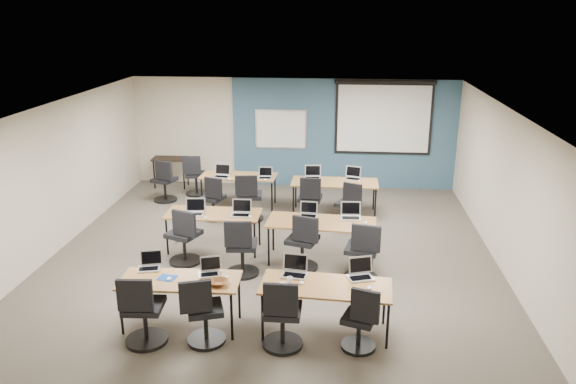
# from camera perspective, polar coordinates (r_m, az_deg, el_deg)

# --- Properties ---
(floor) EXTENTS (8.00, 9.00, 0.02)m
(floor) POSITION_cam_1_polar(r_m,az_deg,el_deg) (10.20, -1.68, -6.79)
(floor) COLOR #6B6354
(floor) RESTS_ON ground
(ceiling) EXTENTS (8.00, 9.00, 0.02)m
(ceiling) POSITION_cam_1_polar(r_m,az_deg,el_deg) (9.38, -1.83, 8.34)
(ceiling) COLOR white
(ceiling) RESTS_ON ground
(wall_back) EXTENTS (8.00, 0.04, 2.70)m
(wall_back) POSITION_cam_1_polar(r_m,az_deg,el_deg) (14.04, 0.52, 6.02)
(wall_back) COLOR beige
(wall_back) RESTS_ON ground
(wall_front) EXTENTS (8.00, 0.04, 2.70)m
(wall_front) POSITION_cam_1_polar(r_m,az_deg,el_deg) (5.65, -7.53, -13.48)
(wall_front) COLOR beige
(wall_front) RESTS_ON ground
(wall_left) EXTENTS (0.04, 9.00, 2.70)m
(wall_left) POSITION_cam_1_polar(r_m,az_deg,el_deg) (10.93, -23.04, 1.02)
(wall_left) COLOR beige
(wall_left) RESTS_ON ground
(wall_right) EXTENTS (0.04, 9.00, 2.70)m
(wall_right) POSITION_cam_1_polar(r_m,az_deg,el_deg) (10.04, 21.53, -0.22)
(wall_right) COLOR beige
(wall_right) RESTS_ON ground
(blue_accent_panel) EXTENTS (5.50, 0.04, 2.70)m
(blue_accent_panel) POSITION_cam_1_polar(r_m,az_deg,el_deg) (13.96, 5.66, 5.86)
(blue_accent_panel) COLOR #3D5977
(blue_accent_panel) RESTS_ON wall_back
(whiteboard) EXTENTS (1.28, 0.03, 0.98)m
(whiteboard) POSITION_cam_1_polar(r_m,az_deg,el_deg) (13.97, -0.74, 6.38)
(whiteboard) COLOR silver
(whiteboard) RESTS_ON wall_back
(projector_screen) EXTENTS (2.40, 0.10, 1.82)m
(projector_screen) POSITION_cam_1_polar(r_m,az_deg,el_deg) (13.83, 9.70, 7.85)
(projector_screen) COLOR black
(projector_screen) RESTS_ON wall_back
(training_table_front_left) EXTENTS (1.66, 0.69, 0.73)m
(training_table_front_left) POSITION_cam_1_polar(r_m,az_deg,el_deg) (8.01, -10.90, -9.03)
(training_table_front_left) COLOR brown
(training_table_front_left) RESTS_ON floor
(training_table_front_right) EXTENTS (1.78, 0.74, 0.73)m
(training_table_front_right) POSITION_cam_1_polar(r_m,az_deg,el_deg) (7.74, 3.85, -9.73)
(training_table_front_right) COLOR #A96237
(training_table_front_right) RESTS_ON floor
(training_table_mid_left) EXTENTS (1.73, 0.72, 0.73)m
(training_table_mid_left) POSITION_cam_1_polar(r_m,az_deg,el_deg) (10.40, -7.59, -2.37)
(training_table_mid_left) COLOR brown
(training_table_mid_left) RESTS_ON floor
(training_table_mid_right) EXTENTS (1.91, 0.80, 0.73)m
(training_table_mid_right) POSITION_cam_1_polar(r_m,az_deg,el_deg) (9.91, 3.40, -3.25)
(training_table_mid_right) COLOR #9F793F
(training_table_mid_right) RESTS_ON floor
(training_table_back_left) EXTENTS (1.70, 0.71, 0.73)m
(training_table_back_left) POSITION_cam_1_polar(r_m,az_deg,el_deg) (12.66, -5.04, 1.48)
(training_table_back_left) COLOR #A97944
(training_table_back_left) RESTS_ON floor
(training_table_back_right) EXTENTS (1.86, 0.78, 0.73)m
(training_table_back_right) POSITION_cam_1_polar(r_m,az_deg,el_deg) (12.19, 4.77, 0.85)
(training_table_back_right) COLOR #95612E
(training_table_back_right) RESTS_ON floor
(laptop_0) EXTENTS (0.31, 0.27, 0.24)m
(laptop_0) POSITION_cam_1_polar(r_m,az_deg,el_deg) (8.39, -13.85, -7.14)
(laptop_0) COLOR #ADADB1
(laptop_0) RESTS_ON training_table_front_left
(mouse_0) EXTENTS (0.06, 0.10, 0.03)m
(mouse_0) POSITION_cam_1_polar(r_m,az_deg,el_deg) (8.02, -11.99, -8.60)
(mouse_0) COLOR white
(mouse_0) RESTS_ON training_table_front_left
(task_chair_0) EXTENTS (0.57, 0.57, 1.04)m
(task_chair_0) POSITION_cam_1_polar(r_m,az_deg,el_deg) (7.84, -14.53, -12.03)
(task_chair_0) COLOR black
(task_chair_0) RESTS_ON floor
(laptop_1) EXTENTS (0.30, 0.25, 0.23)m
(laptop_1) POSITION_cam_1_polar(r_m,az_deg,el_deg) (8.06, -7.97, -7.85)
(laptop_1) COLOR silver
(laptop_1) RESTS_ON training_table_front_left
(mouse_1) EXTENTS (0.07, 0.10, 0.04)m
(mouse_1) POSITION_cam_1_polar(r_m,az_deg,el_deg) (7.92, -6.30, -8.65)
(mouse_1) COLOR white
(mouse_1) RESTS_ON training_table_front_left
(task_chair_1) EXTENTS (0.54, 0.52, 1.00)m
(task_chair_1) POSITION_cam_1_polar(r_m,az_deg,el_deg) (7.70, -8.61, -12.38)
(task_chair_1) COLOR black
(task_chair_1) RESTS_ON floor
(laptop_2) EXTENTS (0.35, 0.30, 0.27)m
(laptop_2) POSITION_cam_1_polar(r_m,az_deg,el_deg) (7.97, 0.69, -7.92)
(laptop_2) COLOR silver
(laptop_2) RESTS_ON training_table_front_right
(mouse_2) EXTENTS (0.09, 0.12, 0.04)m
(mouse_2) POSITION_cam_1_polar(r_m,az_deg,el_deg) (7.74, 1.40, -9.20)
(mouse_2) COLOR white
(mouse_2) RESTS_ON training_table_front_right
(task_chair_2) EXTENTS (0.55, 0.55, 1.03)m
(task_chair_2) POSITION_cam_1_polar(r_m,az_deg,el_deg) (7.53, -0.60, -12.81)
(task_chair_2) COLOR black
(task_chair_2) RESTS_ON floor
(laptop_3) EXTENTS (0.35, 0.29, 0.26)m
(laptop_3) POSITION_cam_1_polar(r_m,az_deg,el_deg) (7.96, 7.38, -8.13)
(laptop_3) COLOR #AFAFB6
(laptop_3) RESTS_ON training_table_front_right
(mouse_3) EXTENTS (0.08, 0.11, 0.03)m
(mouse_3) POSITION_cam_1_polar(r_m,az_deg,el_deg) (7.69, 8.24, -9.60)
(mouse_3) COLOR white
(mouse_3) RESTS_ON training_table_front_right
(task_chair_3) EXTENTS (0.47, 0.46, 0.95)m
(task_chair_3) POSITION_cam_1_polar(r_m,az_deg,el_deg) (7.56, 7.38, -13.16)
(task_chair_3) COLOR black
(task_chair_3) RESTS_ON floor
(laptop_4) EXTENTS (0.36, 0.30, 0.27)m
(laptop_4) POSITION_cam_1_polar(r_m,az_deg,el_deg) (10.36, -9.48, -1.85)
(laptop_4) COLOR #A6A6B0
(laptop_4) RESTS_ON training_table_mid_left
(mouse_4) EXTENTS (0.08, 0.10, 0.03)m
(mouse_4) POSITION_cam_1_polar(r_m,az_deg,el_deg) (10.14, -8.38, -2.59)
(mouse_4) COLOR white
(mouse_4) RESTS_ON training_table_mid_left
(task_chair_4) EXTENTS (0.60, 0.57, 1.04)m
(task_chair_4) POSITION_cam_1_polar(r_m,az_deg,el_deg) (10.00, -10.49, -4.89)
(task_chair_4) COLOR black
(task_chair_4) RESTS_ON floor
(laptop_5) EXTENTS (0.35, 0.30, 0.27)m
(laptop_5) POSITION_cam_1_polar(r_m,az_deg,el_deg) (10.22, -4.79, -1.96)
(laptop_5) COLOR #A4A4AB
(laptop_5) RESTS_ON training_table_mid_left
(mouse_5) EXTENTS (0.07, 0.10, 0.03)m
(mouse_5) POSITION_cam_1_polar(r_m,az_deg,el_deg) (10.10, -3.82, -2.50)
(mouse_5) COLOR white
(mouse_5) RESTS_ON training_table_mid_left
(task_chair_5) EXTENTS (0.56, 0.56, 1.03)m
(task_chair_5) POSITION_cam_1_polar(r_m,az_deg,el_deg) (9.45, -4.75, -6.07)
(task_chair_5) COLOR black
(task_chair_5) RESTS_ON floor
(laptop_6) EXTENTS (0.32, 0.27, 0.24)m
(laptop_6) POSITION_cam_1_polar(r_m,az_deg,el_deg) (10.14, 2.10, -2.09)
(laptop_6) COLOR #BABABA
(laptop_6) RESTS_ON training_table_mid_right
(mouse_6) EXTENTS (0.07, 0.10, 0.03)m
(mouse_6) POSITION_cam_1_polar(r_m,az_deg,el_deg) (9.91, 2.72, -2.90)
(mouse_6) COLOR white
(mouse_6) RESTS_ON training_table_mid_right
(task_chair_6) EXTENTS (0.56, 0.55, 1.03)m
(task_chair_6) POSITION_cam_1_polar(r_m,az_deg,el_deg) (9.63, 1.53, -5.56)
(task_chair_6) COLOR black
(task_chair_6) RESTS_ON floor
(laptop_7) EXTENTS (0.36, 0.31, 0.27)m
(laptop_7) POSITION_cam_1_polar(r_m,az_deg,el_deg) (10.10, 6.39, -2.25)
(laptop_7) COLOR #B8B8B8
(laptop_7) RESTS_ON training_table_mid_right
(mouse_7) EXTENTS (0.06, 0.10, 0.03)m
(mouse_7) POSITION_cam_1_polar(r_m,az_deg,el_deg) (9.89, 7.90, -3.09)
(mouse_7) COLOR white
(mouse_7) RESTS_ON training_table_mid_right
(task_chair_7) EXTENTS (0.58, 0.58, 1.05)m
(task_chair_7) POSITION_cam_1_polar(r_m,az_deg,el_deg) (9.32, 7.57, -6.49)
(task_chair_7) COLOR black
(task_chair_7) RESTS_ON floor
(laptop_8) EXTENTS (0.35, 0.30, 0.27)m
(laptop_8) POSITION_cam_1_polar(r_m,az_deg,el_deg) (12.59, -6.73, 1.86)
(laptop_8) COLOR #B0B0B0
(laptop_8) RESTS_ON training_table_back_left
(mouse_8) EXTENTS (0.08, 0.11, 0.04)m
(mouse_8) POSITION_cam_1_polar(r_m,az_deg,el_deg) (12.37, -5.97, 1.34)
(mouse_8) COLOR white
(mouse_8) RESTS_ON training_table_back_left
(task_chair_8) EXTENTS (0.50, 0.49, 0.97)m
(task_chair_8) POSITION_cam_1_polar(r_m,az_deg,el_deg) (12.00, -7.59, -0.98)
(task_chair_8) COLOR black
(task_chair_8) RESTS_ON floor
(laptop_9) EXTENTS (0.30, 0.26, 0.23)m
(laptop_9) POSITION_cam_1_polar(r_m,az_deg,el_deg) (12.41, -2.33, 1.70)
(laptop_9) COLOR #B2B2B2
(laptop_9) RESTS_ON training_table_back_left
(mouse_9) EXTENTS (0.07, 0.10, 0.03)m
(mouse_9) POSITION_cam_1_polar(r_m,az_deg,el_deg) (12.25, -2.30, 1.25)
(mouse_9) COLOR white
(mouse_9) RESTS_ON training_table_back_left
(task_chair_9) EXTENTS (0.57, 0.57, 1.04)m
(task_chair_9) POSITION_cam_1_polar(r_m,az_deg,el_deg) (11.86, -3.98, -0.92)
(task_chair_9) COLOR black
(task_chair_9) RESTS_ON floor
(laptop_10) EXTENTS (0.36, 0.30, 0.27)m
(laptop_10) POSITION_cam_1_polar(r_m,az_deg,el_deg) (12.41, 2.52, 1.73)
(laptop_10) COLOR #BDBDBD
(laptop_10) RESTS_ON training_table_back_right
(mouse_10) EXTENTS (0.08, 0.11, 0.04)m
(mouse_10) POSITION_cam_1_polar(r_m,az_deg,el_deg) (12.20, 3.10, 1.18)
(mouse_10) COLOR white
(mouse_10) RESTS_ON training_table_back_right
(task_chair_10) EXTENTS (0.53, 0.53, 1.01)m
(task_chair_10) POSITION_cam_1_polar(r_m,az_deg,el_deg) (11.76, 2.24, -1.13)
(task_chair_10) COLOR black
(task_chair_10) RESTS_ON floor
(laptop_11) EXTENTS (0.34, 0.29, 0.26)m
(laptop_11) POSITION_cam_1_polar(r_m,az_deg,el_deg) (12.42, 6.65, 1.64)
(laptop_11) COLOR #AEAEB0
(laptop_11) RESTS_ON training_table_back_right
(mouse_11) EXTENTS (0.06, 0.09, 0.03)m
(mouse_11) POSITION_cam_1_polar(r_m,az_deg,el_deg) (12.25, 7.21, 1.12)
(mouse_11) COLOR white
(mouse_11) RESTS_ON training_table_back_right
(task_chair_11) EXTENTS (0.52, 0.49, 0.97)m
(task_chair_11) POSITION_cam_1_polar(r_m,az_deg,el_deg) (11.59, 6.19, -1.62)
(task_chair_11) COLOR black
(task_chair_11) RESTS_ON floor
(blue_mousepad) EXTENTS (0.27, 0.24, 0.01)m
(blue_mousepad) POSITION_cam_1_polar(r_m,az_deg,el_deg) (8.06, -12.18, -8.52)
(blue_mousepad) COLOR navy
(blue_mousepad) RESTS_ON training_table_front_left
(snack_bowl) EXTENTS (0.29, 0.29, 0.07)m
(snack_bowl) POSITION_cam_1_polar(r_m,az_deg,el_deg) (7.76, -7.08, -9.08)
(snack_bowl) COLOR brown
(snack_bowl) RESTS_ON training_table_front_left
(snack_plate) EXTENTS (0.21, 0.21, 0.01)m
(snack_plate) POSITION_cam_1_polar(r_m,az_deg,el_deg) (7.69, -0.40, -9.45)
(snack_plate) COLOR white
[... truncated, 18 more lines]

